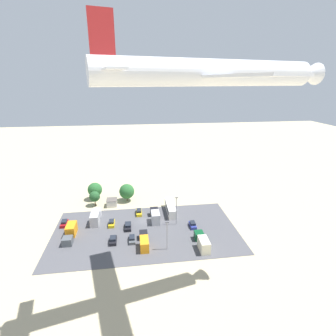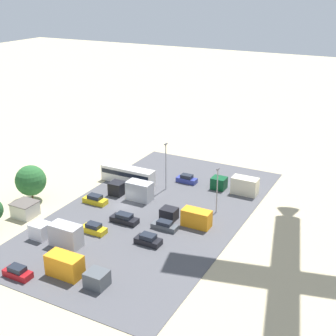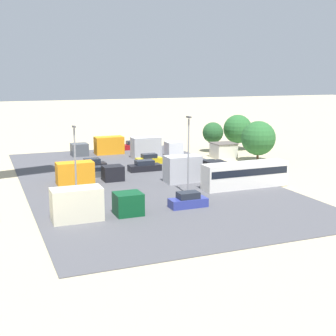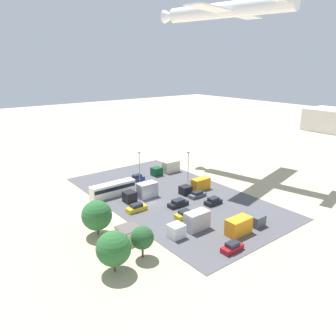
{
  "view_description": "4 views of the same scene",
  "coord_description": "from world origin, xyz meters",
  "px_view_note": "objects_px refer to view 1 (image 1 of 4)",
  "views": [
    {
      "loc": [
        2.79,
        75.24,
        43.0
      ],
      "look_at": [
        -4.9,
        19.63,
        24.35
      ],
      "focal_mm": 28.0,
      "sensor_mm": 36.0,
      "label": 1
    },
    {
      "loc": [
        62.91,
        42.23,
        37.49
      ],
      "look_at": [
        -4.87,
        6.53,
        6.76
      ],
      "focal_mm": 50.0,
      "sensor_mm": 36.0,
      "label": 2
    },
    {
      "loc": [
        -58.67,
        25.79,
        14.15
      ],
      "look_at": [
        -3.45,
        3.51,
        2.12
      ],
      "focal_mm": 50.0,
      "sensor_mm": 36.0,
      "label": 3
    },
    {
      "loc": [
        56.73,
        -39.25,
        30.37
      ],
      "look_at": [
        -3.32,
        7.6,
        6.06
      ],
      "focal_mm": 35.0,
      "sensor_mm": 36.0,
      "label": 4
    }
  ],
  "objects_px": {
    "parked_car_3": "(128,226)",
    "parked_truck_4": "(95,217)",
    "parked_truck_0": "(70,232)",
    "airplane": "(219,73)",
    "parked_truck_1": "(144,241)",
    "parked_car_2": "(193,225)",
    "parked_truck_2": "(155,216)",
    "parked_car_6": "(64,223)",
    "parked_car_5": "(112,223)",
    "parked_truck_3": "(202,242)",
    "bus": "(170,208)",
    "shed_building": "(112,202)",
    "parked_car_0": "(113,240)",
    "parked_car_1": "(139,212)",
    "parked_car_4": "(132,239)"
  },
  "relations": [
    {
      "from": "parked_car_4",
      "to": "parked_car_5",
      "type": "distance_m",
      "value": 11.38
    },
    {
      "from": "bus",
      "to": "parked_truck_2",
      "type": "distance_m",
      "value": 7.37
    },
    {
      "from": "parked_car_4",
      "to": "parked_truck_1",
      "type": "distance_m",
      "value": 4.31
    },
    {
      "from": "parked_car_6",
      "to": "parked_car_1",
      "type": "bearing_deg",
      "value": 10.03
    },
    {
      "from": "parked_car_5",
      "to": "airplane",
      "type": "height_order",
      "value": "airplane"
    },
    {
      "from": "parked_car_4",
      "to": "airplane",
      "type": "relative_size",
      "value": 0.11
    },
    {
      "from": "parked_car_6",
      "to": "parked_truck_0",
      "type": "bearing_deg",
      "value": -64.34
    },
    {
      "from": "parked_car_6",
      "to": "airplane",
      "type": "relative_size",
      "value": 0.1
    },
    {
      "from": "parked_car_5",
      "to": "shed_building",
      "type": "bearing_deg",
      "value": 93.02
    },
    {
      "from": "bus",
      "to": "parked_car_6",
      "type": "xyz_separation_m",
      "value": [
        34.16,
        3.91,
        -1.03
      ]
    },
    {
      "from": "parked_car_0",
      "to": "parked_car_2",
      "type": "height_order",
      "value": "parked_car_2"
    },
    {
      "from": "parked_car_4",
      "to": "parked_truck_4",
      "type": "distance_m",
      "value": 16.8
    },
    {
      "from": "parked_car_6",
      "to": "parked_truck_1",
      "type": "relative_size",
      "value": 0.47
    },
    {
      "from": "parked_car_6",
      "to": "parked_car_0",
      "type": "bearing_deg",
      "value": -35.95
    },
    {
      "from": "bus",
      "to": "parked_car_6",
      "type": "bearing_deg",
      "value": 6.53
    },
    {
      "from": "parked_car_6",
      "to": "shed_building",
      "type": "bearing_deg",
      "value": 40.38
    },
    {
      "from": "parked_car_1",
      "to": "parked_truck_0",
      "type": "relative_size",
      "value": 0.49
    },
    {
      "from": "parked_car_3",
      "to": "parked_truck_1",
      "type": "relative_size",
      "value": 0.54
    },
    {
      "from": "parked_truck_4",
      "to": "parked_car_4",
      "type": "bearing_deg",
      "value": -46.81
    },
    {
      "from": "parked_car_4",
      "to": "parked_truck_4",
      "type": "xyz_separation_m",
      "value": [
        11.47,
        -12.23,
        1.02
      ]
    },
    {
      "from": "parked_car_6",
      "to": "parked_truck_0",
      "type": "relative_size",
      "value": 0.45
    },
    {
      "from": "parked_car_4",
      "to": "parked_car_6",
      "type": "distance_m",
      "value": 23.88
    },
    {
      "from": "bus",
      "to": "parked_car_1",
      "type": "height_order",
      "value": "bus"
    },
    {
      "from": "parked_truck_1",
      "to": "parked_car_0",
      "type": "bearing_deg",
      "value": 162.14
    },
    {
      "from": "parked_car_4",
      "to": "parked_truck_3",
      "type": "height_order",
      "value": "parked_truck_3"
    },
    {
      "from": "parked_car_3",
      "to": "parked_car_0",
      "type": "bearing_deg",
      "value": -120.48
    },
    {
      "from": "parked_car_5",
      "to": "parked_truck_0",
      "type": "distance_m",
      "value": 12.43
    },
    {
      "from": "parked_car_2",
      "to": "parked_car_4",
      "type": "bearing_deg",
      "value": 15.03
    },
    {
      "from": "parked_car_6",
      "to": "parked_truck_1",
      "type": "height_order",
      "value": "parked_truck_1"
    },
    {
      "from": "shed_building",
      "to": "bus",
      "type": "distance_m",
      "value": 21.72
    },
    {
      "from": "parked_car_3",
      "to": "parked_truck_2",
      "type": "relative_size",
      "value": 0.56
    },
    {
      "from": "parked_truck_0",
      "to": "parked_truck_1",
      "type": "xyz_separation_m",
      "value": [
        -20.9,
        7.18,
        -0.11
      ]
    },
    {
      "from": "parked_truck_0",
      "to": "airplane",
      "type": "xyz_separation_m",
      "value": [
        -32.99,
        26.56,
        42.76
      ]
    },
    {
      "from": "bus",
      "to": "parked_car_2",
      "type": "relative_size",
      "value": 2.74
    },
    {
      "from": "parked_car_3",
      "to": "parked_truck_4",
      "type": "relative_size",
      "value": 0.54
    },
    {
      "from": "parked_car_1",
      "to": "parked_car_3",
      "type": "height_order",
      "value": "parked_car_1"
    },
    {
      "from": "parked_truck_0",
      "to": "airplane",
      "type": "height_order",
      "value": "airplane"
    },
    {
      "from": "parked_car_1",
      "to": "parked_car_4",
      "type": "xyz_separation_m",
      "value": [
        2.45,
        15.57,
        -0.09
      ]
    },
    {
      "from": "parked_car_4",
      "to": "parked_truck_0",
      "type": "bearing_deg",
      "value": 165.76
    },
    {
      "from": "parked_car_2",
      "to": "parked_car_3",
      "type": "xyz_separation_m",
      "value": [
        19.85,
        -1.96,
        -0.03
      ]
    },
    {
      "from": "parked_car_0",
      "to": "parked_car_1",
      "type": "relative_size",
      "value": 0.91
    },
    {
      "from": "parked_truck_0",
      "to": "parked_truck_4",
      "type": "relative_size",
      "value": 1.04
    },
    {
      "from": "parked_car_2",
      "to": "parked_truck_2",
      "type": "distance_m",
      "value": 12.51
    },
    {
      "from": "parked_truck_0",
      "to": "bus",
      "type": "bearing_deg",
      "value": -160.57
    },
    {
      "from": "parked_car_1",
      "to": "parked_car_4",
      "type": "distance_m",
      "value": 15.77
    },
    {
      "from": "parked_car_3",
      "to": "parked_car_6",
      "type": "xyz_separation_m",
      "value": [
        19.77,
        -4.46,
        0.02
      ]
    },
    {
      "from": "parked_truck_2",
      "to": "parked_car_6",
      "type": "bearing_deg",
      "value": 178.39
    },
    {
      "from": "parked_car_3",
      "to": "bus",
      "type": "bearing_deg",
      "value": 30.21
    },
    {
      "from": "parked_car_5",
      "to": "parked_truck_3",
      "type": "distance_m",
      "value": 29.32
    },
    {
      "from": "parked_car_2",
      "to": "parked_truck_0",
      "type": "bearing_deg",
      "value": 0.85
    }
  ]
}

